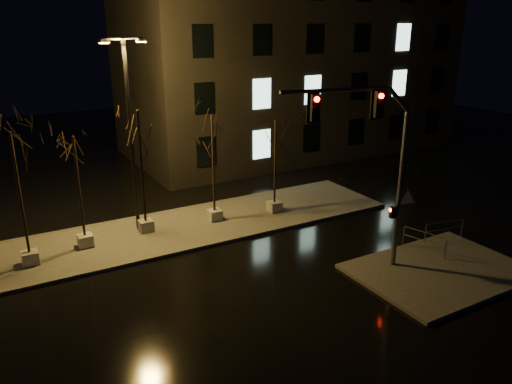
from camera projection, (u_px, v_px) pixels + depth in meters
ground at (241, 280)px, 20.05m from camera, size 90.00×90.00×0.00m
median at (184, 228)px, 24.95m from camera, size 22.00×5.00×0.15m
sidewalk_corner at (440, 271)px, 20.67m from camera, size 7.00×5.00×0.15m
building at (289, 54)px, 38.99m from camera, size 25.00×12.00×15.00m
tree_0 at (15, 163)px, 19.68m from camera, size 1.80×1.80×5.83m
tree_1 at (76, 162)px, 21.48m from camera, size 1.80×1.80×5.27m
tree_2 at (139, 138)px, 22.93m from camera, size 1.80×1.80×6.09m
tree_3 at (212, 140)px, 24.40m from camera, size 1.80×1.80×5.58m
tree_4 at (275, 141)px, 25.70m from camera, size 1.80×1.80×5.10m
traffic_signal_mast at (377, 154)px, 19.12m from camera, size 6.01×1.33×7.47m
streetlight_main at (130, 124)px, 23.10m from camera, size 2.25×0.76×9.06m
guard_rail_a at (444, 228)px, 23.27m from camera, size 2.09×0.42×0.91m
guard_rail_b at (424, 239)px, 21.99m from camera, size 0.58×1.96×0.96m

